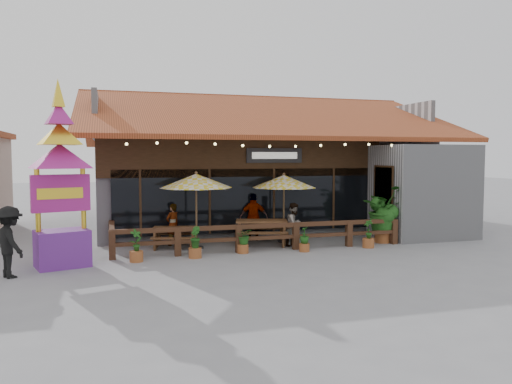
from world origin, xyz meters
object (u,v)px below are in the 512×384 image
object	(u,v)px
picnic_table_left	(175,234)
tropical_plant	(383,210)
thai_sign_tower	(60,161)
umbrella_left	(196,181)
picnic_table_right	(262,228)
umbrella_right	(284,182)
pedestrian	(10,242)

from	to	relation	value
picnic_table_left	tropical_plant	distance (m)	7.58
thai_sign_tower	tropical_plant	bearing A→B (deg)	5.19
umbrella_left	picnic_table_left	world-z (taller)	umbrella_left
picnic_table_right	thai_sign_tower	world-z (taller)	thai_sign_tower
umbrella_left	tropical_plant	size ratio (longest dim) A/B	1.28
umbrella_left	picnic_table_right	bearing A→B (deg)	4.20
umbrella_right	thai_sign_tower	bearing A→B (deg)	-163.97
umbrella_right	picnic_table_right	xyz separation A→B (m)	(-0.93, -0.24, -1.64)
picnic_table_right	pedestrian	size ratio (longest dim) A/B	1.17
thai_sign_tower	tropical_plant	xyz separation A→B (m)	(10.93, 0.99, -1.82)
picnic_table_left	picnic_table_right	size ratio (longest dim) A/B	0.80
umbrella_right	pedestrian	bearing A→B (deg)	-160.07
picnic_table_right	thai_sign_tower	size ratio (longest dim) A/B	0.38
umbrella_left	picnic_table_left	size ratio (longest dim) A/B	1.54
umbrella_left	thai_sign_tower	xyz separation A→B (m)	(-4.17, -1.74, 0.71)
tropical_plant	picnic_table_left	bearing A→B (deg)	171.34
thai_sign_tower	pedestrian	size ratio (longest dim) A/B	3.06
pedestrian	tropical_plant	bearing A→B (deg)	-112.05
thai_sign_tower	umbrella_left	bearing A→B (deg)	22.62
umbrella_left	pedestrian	size ratio (longest dim) A/B	1.44
umbrella_right	tropical_plant	distance (m)	3.77
thai_sign_tower	pedestrian	bearing A→B (deg)	-139.99
umbrella_left	umbrella_right	world-z (taller)	umbrella_left
thai_sign_tower	tropical_plant	world-z (taller)	thai_sign_tower
umbrella_left	picnic_table_right	distance (m)	2.95
picnic_table_left	umbrella_right	bearing A→B (deg)	0.32
umbrella_right	picnic_table_left	bearing A→B (deg)	-179.68
umbrella_left	umbrella_right	distance (m)	3.35
umbrella_right	pedestrian	xyz separation A→B (m)	(-8.67, -3.14, -1.30)
picnic_table_left	tropical_plant	xyz separation A→B (m)	(7.46, -1.14, 0.72)
thai_sign_tower	pedestrian	distance (m)	2.60
picnic_table_left	pedestrian	world-z (taller)	pedestrian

